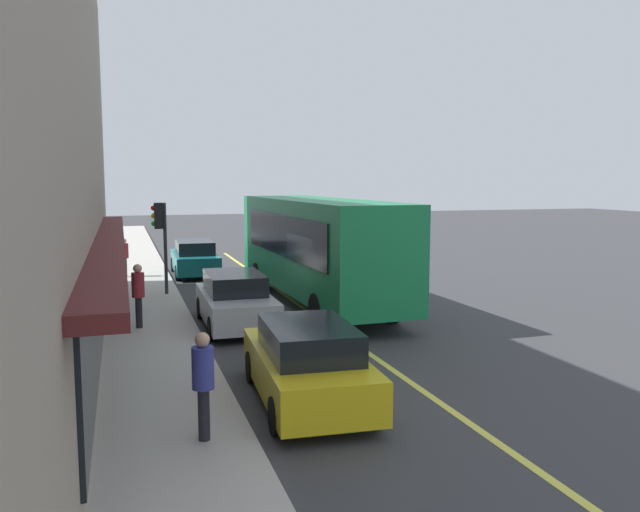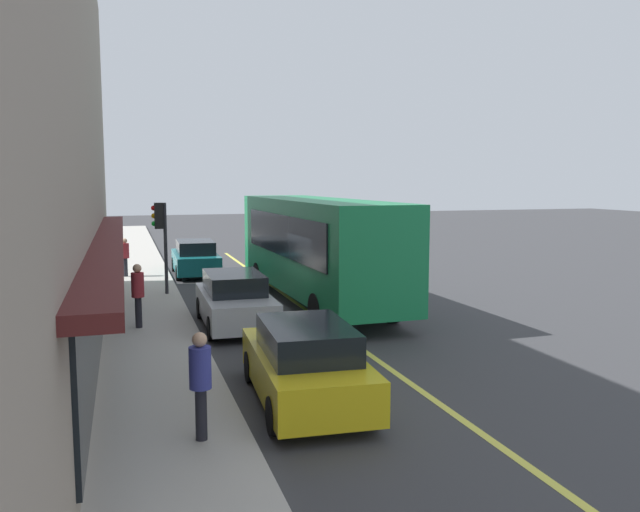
{
  "view_description": "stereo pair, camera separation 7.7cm",
  "coord_description": "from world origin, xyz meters",
  "views": [
    {
      "loc": [
        -18.19,
        5.57,
        4.13
      ],
      "look_at": [
        2.21,
        -0.77,
        1.6
      ],
      "focal_mm": 36.08,
      "sensor_mm": 36.0,
      "label": 1
    },
    {
      "loc": [
        -18.21,
        5.5,
        4.13
      ],
      "look_at": [
        2.21,
        -0.77,
        1.6
      ],
      "focal_mm": 36.08,
      "sensor_mm": 36.0,
      "label": 2
    }
  ],
  "objects": [
    {
      "name": "car_teal",
      "position": [
        9.92,
        2.55,
        0.74
      ],
      "size": [
        4.33,
        1.92,
        1.52
      ],
      "color": "#14666B",
      "rests_on": "ground"
    },
    {
      "name": "bus",
      "position": [
        2.25,
        -0.64,
        1.99
      ],
      "size": [
        11.2,
        2.86,
        3.5
      ],
      "color": "#197F47",
      "rests_on": "ground"
    },
    {
      "name": "pedestrian_mid_block",
      "position": [
        -0.43,
        5.19,
        1.2
      ],
      "size": [
        0.34,
        0.34,
        1.74
      ],
      "color": "black",
      "rests_on": "sidewalk"
    },
    {
      "name": "pedestrian_waiting",
      "position": [
        9.4,
        5.48,
        1.1
      ],
      "size": [
        0.34,
        0.34,
        1.59
      ],
      "color": "black",
      "rests_on": "sidewalk"
    },
    {
      "name": "sidewalk",
      "position": [
        0.0,
        4.89,
        0.07
      ],
      "size": [
        80.0,
        2.45,
        0.15
      ],
      "primitive_type": "cube",
      "color": "#B2ADA3",
      "rests_on": "ground"
    },
    {
      "name": "car_yellow",
      "position": [
        -7.04,
        2.35,
        0.74
      ],
      "size": [
        4.39,
        2.05,
        1.52
      ],
      "color": "yellow",
      "rests_on": "ground"
    },
    {
      "name": "lane_centre_stripe",
      "position": [
        0.0,
        0.0,
        0.0
      ],
      "size": [
        36.0,
        0.16,
        0.01
      ],
      "primitive_type": "cube",
      "color": "#D8D14C",
      "rests_on": "ground"
    },
    {
      "name": "pedestrian_at_corner",
      "position": [
        -8.59,
        4.46,
        1.17
      ],
      "size": [
        0.34,
        0.34,
        1.69
      ],
      "color": "black",
      "rests_on": "sidewalk"
    },
    {
      "name": "ground",
      "position": [
        0.0,
        0.0,
        0.0
      ],
      "size": [
        120.0,
        120.0,
        0.0
      ],
      "primitive_type": "plane",
      "color": "#38383A"
    },
    {
      "name": "traffic_light",
      "position": [
        4.73,
        4.27,
        2.53
      ],
      "size": [
        0.3,
        0.52,
        3.2
      ],
      "color": "#2D2D33",
      "rests_on": "sidewalk"
    },
    {
      "name": "car_silver",
      "position": [
        -0.43,
        2.56,
        0.74
      ],
      "size": [
        4.33,
        1.91,
        1.52
      ],
      "color": "#B7BABF",
      "rests_on": "ground"
    }
  ]
}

